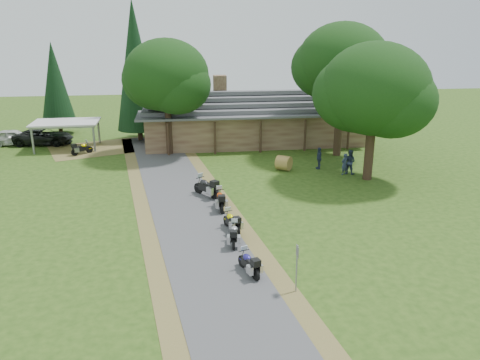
{
  "coord_description": "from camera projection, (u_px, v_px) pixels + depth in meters",
  "views": [
    {
      "loc": [
        -1.22,
        -19.89,
        10.4
      ],
      "look_at": [
        2.47,
        6.99,
        1.6
      ],
      "focal_mm": 35.0,
      "sensor_mm": 36.0,
      "label": 1
    }
  ],
  "objects": [
    {
      "name": "motorcycle_row_a",
      "position": [
        249.0,
        262.0,
        20.67
      ],
      "size": [
        1.04,
        1.74,
        1.13
      ],
      "primitive_type": null,
      "rotation": [
        0.0,
        0.0,
        1.9
      ],
      "color": "navy",
      "rests_on": "ground"
    },
    {
      "name": "car_white_sedan",
      "position": [
        13.0,
        135.0,
        43.63
      ],
      "size": [
        2.94,
        5.78,
        1.85
      ],
      "primitive_type": "imported",
      "rotation": [
        0.0,
        0.0,
        1.68
      ],
      "color": "silver",
      "rests_on": "ground"
    },
    {
      "name": "driveway",
      "position": [
        194.0,
        226.0,
        25.82
      ],
      "size": [
        51.95,
        51.95,
        0.0
      ],
      "primitive_type": "plane",
      "rotation": [
        0.0,
        0.0,
        0.14
      ],
      "color": "#4C4C4E",
      "rests_on": "ground"
    },
    {
      "name": "person_a",
      "position": [
        345.0,
        162.0,
        34.72
      ],
      "size": [
        0.66,
        0.61,
        1.89
      ],
      "primitive_type": "imported",
      "rotation": [
        0.0,
        0.0,
        3.67
      ],
      "color": "#2D3954",
      "rests_on": "ground"
    },
    {
      "name": "motorcycle_row_e",
      "position": [
        206.0,
        186.0,
        30.18
      ],
      "size": [
        1.78,
        2.1,
        1.43
      ],
      "primitive_type": null,
      "rotation": [
        0.0,
        0.0,
        2.2
      ],
      "color": "black",
      "rests_on": "ground"
    },
    {
      "name": "motorcycle_row_d",
      "position": [
        220.0,
        199.0,
        28.1
      ],
      "size": [
        0.66,
        1.9,
        1.29
      ],
      "primitive_type": null,
      "rotation": [
        0.0,
        0.0,
        1.59
      ],
      "color": "#D64309",
      "rests_on": "ground"
    },
    {
      "name": "hay_bale",
      "position": [
        284.0,
        163.0,
        35.93
      ],
      "size": [
        1.5,
        1.52,
        1.12
      ],
      "primitive_type": "cylinder",
      "rotation": [
        1.57,
        0.0,
        0.91
      ],
      "color": "olive",
      "rests_on": "ground"
    },
    {
      "name": "person_c",
      "position": [
        319.0,
        156.0,
        36.14
      ],
      "size": [
        0.43,
        0.58,
        2.0
      ],
      "primitive_type": "imported",
      "rotation": [
        0.0,
        0.0,
        4.67
      ],
      "color": "#2D3954",
      "rests_on": "ground"
    },
    {
      "name": "oak_lodge_right",
      "position": [
        341.0,
        80.0,
        38.43
      ],
      "size": [
        7.38,
        7.38,
        12.7
      ],
      "primitive_type": null,
      "color": "black",
      "rests_on": "ground"
    },
    {
      "name": "motorcycle_row_c",
      "position": [
        232.0,
        221.0,
        25.08
      ],
      "size": [
        1.05,
        1.81,
        1.18
      ],
      "primitive_type": null,
      "rotation": [
        0.0,
        0.0,
        1.88
      ],
      "color": "#E6E000",
      "rests_on": "ground"
    },
    {
      "name": "motorcycle_carport_a",
      "position": [
        82.0,
        148.0,
        40.42
      ],
      "size": [
        1.72,
        1.45,
        1.18
      ],
      "primitive_type": null,
      "rotation": [
        0.0,
        0.0,
        0.62
      ],
      "color": "#E2D300",
      "rests_on": "ground"
    },
    {
      "name": "oak_lodge_left",
      "position": [
        167.0,
        91.0,
        39.09
      ],
      "size": [
        7.07,
        7.07,
        10.86
      ],
      "primitive_type": null,
      "color": "black",
      "rests_on": "ground"
    },
    {
      "name": "cedar_far",
      "position": [
        56.0,
        89.0,
        47.14
      ],
      "size": [
        3.49,
        3.49,
        9.24
      ],
      "primitive_type": "cone",
      "color": "black",
      "rests_on": "ground"
    },
    {
      "name": "cedar_near",
      "position": [
        136.0,
        72.0,
        43.89
      ],
      "size": [
        4.15,
        4.15,
        13.08
      ],
      "primitive_type": "cone",
      "color": "black",
      "rests_on": "ground"
    },
    {
      "name": "motorcycle_row_b",
      "position": [
        234.0,
        233.0,
        23.53
      ],
      "size": [
        0.82,
        1.76,
        1.16
      ],
      "primitive_type": null,
      "rotation": [
        0.0,
        0.0,
        1.41
      ],
      "color": "#ADAFB5",
      "rests_on": "ground"
    },
    {
      "name": "car_dark_suv",
      "position": [
        43.0,
        133.0,
        43.73
      ],
      "size": [
        3.04,
        5.99,
        2.21
      ],
      "primitive_type": "imported",
      "rotation": [
        0.0,
        0.0,
        1.47
      ],
      "color": "black",
      "rests_on": "ground"
    },
    {
      "name": "carport",
      "position": [
        67.0,
        135.0,
        42.26
      ],
      "size": [
        5.78,
        3.91,
        2.48
      ],
      "primitive_type": null,
      "rotation": [
        0.0,
        0.0,
        0.02
      ],
      "color": "silver",
      "rests_on": "ground"
    },
    {
      "name": "ground",
      "position": [
        208.0,
        259.0,
        22.11
      ],
      "size": [
        120.0,
        120.0,
        0.0
      ],
      "primitive_type": "plane",
      "color": "#294814",
      "rests_on": "ground"
    },
    {
      "name": "person_b",
      "position": [
        350.0,
        160.0,
        34.88
      ],
      "size": [
        0.76,
        0.75,
        2.18
      ],
      "primitive_type": "imported",
      "rotation": [
        0.0,
        0.0,
        2.4
      ],
      "color": "#2D3954",
      "rests_on": "ground"
    },
    {
      "name": "sign_post",
      "position": [
        297.0,
        269.0,
        19.08
      ],
      "size": [
        0.38,
        0.06,
        2.11
      ],
      "primitive_type": null,
      "color": "gray",
      "rests_on": "ground"
    },
    {
      "name": "lodge",
      "position": [
        252.0,
        116.0,
        44.75
      ],
      "size": [
        21.4,
        9.4,
        4.9
      ],
      "primitive_type": null,
      "color": "brown",
      "rests_on": "ground"
    },
    {
      "name": "oak_driveway",
      "position": [
        373.0,
        107.0,
        32.32
      ],
      "size": [
        7.5,
        7.5,
        10.46
      ],
      "primitive_type": null,
      "color": "black",
      "rests_on": "ground"
    }
  ]
}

